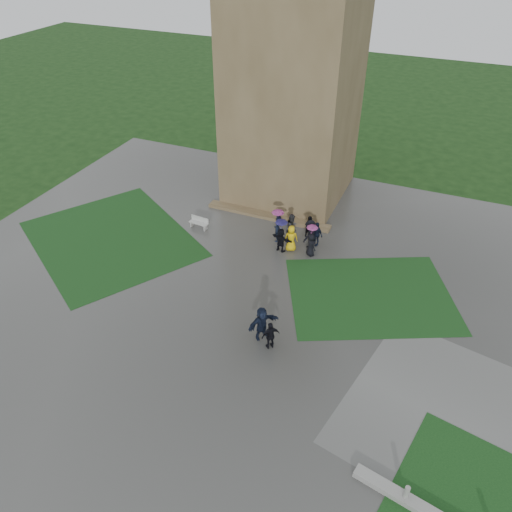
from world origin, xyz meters
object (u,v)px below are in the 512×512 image
at_px(pedestrian_near, 271,335).
at_px(bench, 199,222).
at_px(pedestrian_mid, 262,323).
at_px(tower, 295,70).

bearing_deg(pedestrian_near, bench, -89.30).
xyz_separation_m(bench, pedestrian_mid, (7.91, -7.97, 0.54)).
bearing_deg(pedestrian_near, pedestrian_mid, -81.79).
height_order(tower, bench, tower).
distance_m(tower, pedestrian_mid, 17.91).
relative_size(bench, pedestrian_near, 0.86).
xyz_separation_m(pedestrian_mid, pedestrian_near, (0.68, -0.51, -0.14)).
height_order(pedestrian_mid, pedestrian_near, pedestrian_mid).
xyz_separation_m(tower, bench, (-3.80, -7.49, -8.58)).
relative_size(bench, pedestrian_mid, 0.73).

